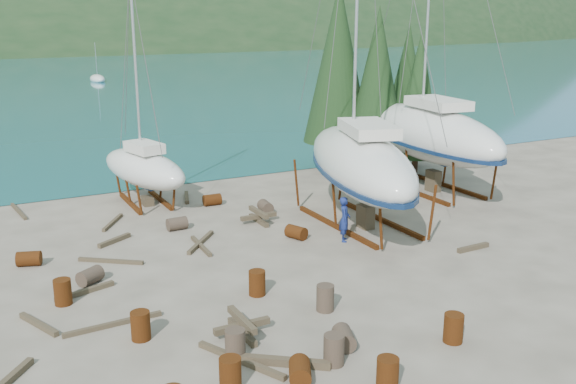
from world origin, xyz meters
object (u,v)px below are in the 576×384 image
worker (345,219)px  small_sailboat_shore (144,168)px  large_sailboat_far (429,132)px  large_sailboat_near (360,161)px

worker → small_sailboat_shore: bearing=63.5°
large_sailboat_far → small_sailboat_shore: (-14.70, 4.45, -1.31)m
large_sailboat_near → small_sailboat_shore: 11.24m
small_sailboat_shore → worker: small_sailboat_shore is taller
small_sailboat_shore → worker: size_ratio=5.86×
large_sailboat_near → worker: bearing=-120.5°
large_sailboat_near → large_sailboat_far: bearing=45.4°
large_sailboat_near → worker: large_sailboat_near is taller
small_sailboat_shore → worker: bearing=-71.5°
large_sailboat_near → worker: (-1.79, -1.59, -2.02)m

